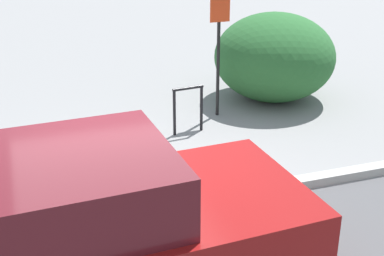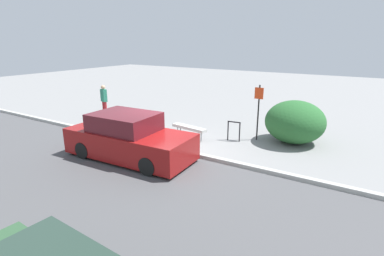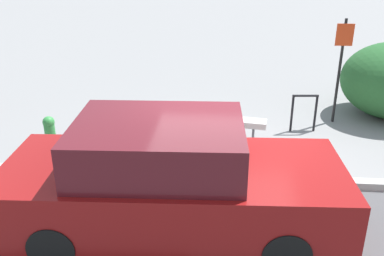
{
  "view_description": "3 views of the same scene",
  "coord_description": "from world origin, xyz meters",
  "px_view_note": "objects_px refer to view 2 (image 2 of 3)",
  "views": [
    {
      "loc": [
        -1.05,
        -5.68,
        3.64
      ],
      "look_at": [
        1.06,
        0.47,
        0.9
      ],
      "focal_mm": 50.0,
      "sensor_mm": 36.0,
      "label": 1
    },
    {
      "loc": [
        6.36,
        -8.6,
        4.02
      ],
      "look_at": [
        0.27,
        1.21,
        0.61
      ],
      "focal_mm": 28.0,
      "sensor_mm": 36.0,
      "label": 2
    },
    {
      "loc": [
        -0.03,
        -6.32,
        3.66
      ],
      "look_at": [
        -0.6,
        0.42,
        0.79
      ],
      "focal_mm": 40.0,
      "sensor_mm": 36.0,
      "label": 3
    }
  ],
  "objects_px": {
    "bench": "(189,128)",
    "sign_post": "(258,107)",
    "pedestrian": "(104,100)",
    "fire_hydrant": "(120,123)",
    "parked_car_near": "(129,139)",
    "bike_rack": "(234,129)"
  },
  "relations": [
    {
      "from": "bench",
      "to": "sign_post",
      "type": "xyz_separation_m",
      "value": [
        2.44,
        1.41,
        0.89
      ]
    },
    {
      "from": "bench",
      "to": "sign_post",
      "type": "bearing_deg",
      "value": 38.58
    },
    {
      "from": "fire_hydrant",
      "to": "parked_car_near",
      "type": "bearing_deg",
      "value": -39.53
    },
    {
      "from": "pedestrian",
      "to": "bike_rack",
      "type": "bearing_deg",
      "value": -164.7
    },
    {
      "from": "sign_post",
      "to": "fire_hydrant",
      "type": "height_order",
      "value": "sign_post"
    },
    {
      "from": "bench",
      "to": "fire_hydrant",
      "type": "bearing_deg",
      "value": -158.91
    },
    {
      "from": "sign_post",
      "to": "pedestrian",
      "type": "xyz_separation_m",
      "value": [
        -8.52,
        -0.45,
        -0.47
      ]
    },
    {
      "from": "bike_rack",
      "to": "pedestrian",
      "type": "distance_m",
      "value": 7.75
    },
    {
      "from": "fire_hydrant",
      "to": "bench",
      "type": "bearing_deg",
      "value": 12.49
    },
    {
      "from": "sign_post",
      "to": "fire_hydrant",
      "type": "distance_m",
      "value": 6.17
    },
    {
      "from": "bench",
      "to": "sign_post",
      "type": "height_order",
      "value": "sign_post"
    },
    {
      "from": "bench",
      "to": "sign_post",
      "type": "distance_m",
      "value": 2.96
    },
    {
      "from": "pedestrian",
      "to": "parked_car_near",
      "type": "xyz_separation_m",
      "value": [
        5.38,
        -3.81,
        -0.2
      ]
    },
    {
      "from": "bike_rack",
      "to": "pedestrian",
      "type": "xyz_separation_m",
      "value": [
        -7.74,
        0.16,
        0.41
      ]
    },
    {
      "from": "fire_hydrant",
      "to": "pedestrian",
      "type": "height_order",
      "value": "pedestrian"
    },
    {
      "from": "sign_post",
      "to": "bike_rack",
      "type": "bearing_deg",
      "value": -142.12
    },
    {
      "from": "bike_rack",
      "to": "bench",
      "type": "bearing_deg",
      "value": -154.2
    },
    {
      "from": "bench",
      "to": "pedestrian",
      "type": "distance_m",
      "value": 6.17
    },
    {
      "from": "bike_rack",
      "to": "pedestrian",
      "type": "bearing_deg",
      "value": 178.83
    },
    {
      "from": "sign_post",
      "to": "pedestrian",
      "type": "height_order",
      "value": "sign_post"
    },
    {
      "from": "fire_hydrant",
      "to": "pedestrian",
      "type": "xyz_separation_m",
      "value": [
        -2.81,
        1.69,
        0.5
      ]
    },
    {
      "from": "sign_post",
      "to": "fire_hydrant",
      "type": "xyz_separation_m",
      "value": [
        -5.71,
        -2.13,
        -0.98
      ]
    }
  ]
}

